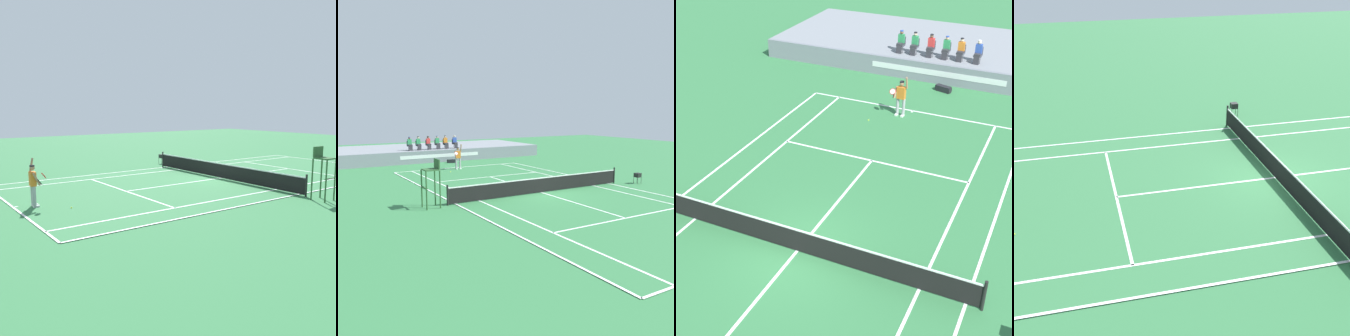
% 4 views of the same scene
% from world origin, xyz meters
% --- Properties ---
extents(ground_plane, '(80.00, 80.00, 0.00)m').
position_xyz_m(ground_plane, '(0.00, 0.00, 0.00)').
color(ground_plane, '#337542').
extents(court, '(11.08, 23.88, 0.03)m').
position_xyz_m(court, '(0.00, 0.00, 0.01)').
color(court, '#337542').
rests_on(court, ground).
extents(net, '(11.98, 0.10, 1.07)m').
position_xyz_m(net, '(0.00, 0.00, 0.52)').
color(net, black).
rests_on(net, ground).
extents(barrier_wall, '(22.02, 0.25, 1.14)m').
position_xyz_m(barrier_wall, '(0.00, 16.08, 0.57)').
color(barrier_wall, gray).
rests_on(barrier_wall, ground).
extents(bleacher_platform, '(22.02, 8.45, 1.14)m').
position_xyz_m(bleacher_platform, '(0.00, 20.43, 0.57)').
color(bleacher_platform, gray).
rests_on(bleacher_platform, ground).
extents(spectator_seated_0, '(0.44, 0.60, 1.27)m').
position_xyz_m(spectator_seated_0, '(-2.58, 17.13, 1.75)').
color(spectator_seated_0, '#474C56').
rests_on(spectator_seated_0, bleacher_platform).
extents(spectator_seated_1, '(0.44, 0.60, 1.27)m').
position_xyz_m(spectator_seated_1, '(-1.74, 17.13, 1.75)').
color(spectator_seated_1, '#474C56').
rests_on(spectator_seated_1, bleacher_platform).
extents(spectator_seated_2, '(0.44, 0.60, 1.27)m').
position_xyz_m(spectator_seated_2, '(-0.78, 17.13, 1.75)').
color(spectator_seated_2, '#474C56').
rests_on(spectator_seated_2, bleacher_platform).
extents(spectator_seated_3, '(0.44, 0.60, 1.27)m').
position_xyz_m(spectator_seated_3, '(0.13, 17.13, 1.75)').
color(spectator_seated_3, '#474C56').
rests_on(spectator_seated_3, bleacher_platform).
extents(spectator_seated_4, '(0.44, 0.60, 1.27)m').
position_xyz_m(spectator_seated_4, '(0.97, 17.13, 1.75)').
color(spectator_seated_4, '#474C56').
rests_on(spectator_seated_4, bleacher_platform).
extents(spectator_seated_5, '(0.44, 0.60, 1.27)m').
position_xyz_m(spectator_seated_5, '(1.94, 17.13, 1.75)').
color(spectator_seated_5, '#474C56').
rests_on(spectator_seated_5, bleacher_platform).
extents(tennis_player, '(0.78, 0.62, 2.08)m').
position_xyz_m(tennis_player, '(-0.42, 11.11, 0.99)').
color(tennis_player, '#9E9EA3').
rests_on(tennis_player, ground).
extents(tennis_ball, '(0.07, 0.07, 0.07)m').
position_xyz_m(tennis_ball, '(-1.60, 9.94, 0.03)').
color(tennis_ball, '#D1E533').
rests_on(tennis_ball, ground).
extents(umpire_chair, '(0.77, 0.77, 2.44)m').
position_xyz_m(umpire_chair, '(-6.75, 0.00, 1.56)').
color(umpire_chair, '#2D562D').
rests_on(umpire_chair, ground).
extents(equipment_bag, '(0.95, 0.55, 0.32)m').
position_xyz_m(equipment_bag, '(0.70, 15.05, 0.16)').
color(equipment_bag, black).
rests_on(equipment_bag, ground).
extents(ball_hopper, '(0.36, 0.36, 0.70)m').
position_xyz_m(ball_hopper, '(7.26, -0.83, 0.57)').
color(ball_hopper, black).
rests_on(ball_hopper, ground).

